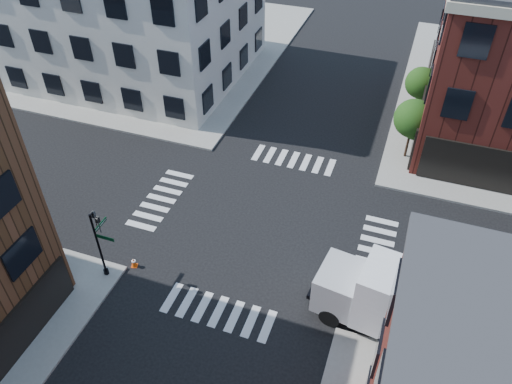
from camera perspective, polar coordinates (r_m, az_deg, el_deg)
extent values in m
plane|color=black|center=(31.02, 0.69, -3.62)|extent=(120.00, 120.00, 0.00)
cube|color=gray|center=(55.03, -13.57, 16.34)|extent=(30.00, 30.00, 0.15)
cube|color=silver|center=(48.16, -15.57, 19.56)|extent=(22.00, 16.00, 11.00)
cylinder|color=black|center=(37.39, 16.84, 4.91)|extent=(0.18, 0.18, 1.47)
cylinder|color=black|center=(36.98, 17.05, 5.83)|extent=(0.12, 0.12, 1.47)
sphere|color=#1A3C10|center=(36.11, 17.56, 8.02)|extent=(2.69, 2.69, 2.69)
sphere|color=#1A3C10|center=(36.30, 17.76, 7.13)|extent=(1.85, 1.85, 1.85)
cylinder|color=black|center=(42.55, 17.74, 9.21)|extent=(0.18, 0.18, 1.33)
cylinder|color=black|center=(42.23, 17.92, 9.97)|extent=(0.12, 0.12, 1.33)
sphere|color=#1A3C10|center=(41.53, 18.34, 11.77)|extent=(2.43, 2.43, 2.43)
sphere|color=#1A3C10|center=(41.66, 18.53, 11.04)|extent=(1.67, 1.67, 1.67)
cylinder|color=black|center=(27.75, -17.52, -5.97)|extent=(0.12, 0.12, 4.60)
cylinder|color=black|center=(29.18, -16.74, -8.69)|extent=(0.28, 0.28, 0.30)
cube|color=#053819|center=(26.89, -16.91, -5.03)|extent=(1.10, 0.03, 0.22)
cube|color=#053819|center=(27.30, -17.35, -3.60)|extent=(0.03, 1.10, 0.22)
imported|color=black|center=(26.54, -17.45, -3.64)|extent=(0.22, 0.18, 1.10)
imported|color=black|center=(26.91, -17.96, -3.05)|extent=(0.18, 0.22, 1.10)
cube|color=white|center=(25.18, 18.80, -12.64)|extent=(6.62, 3.53, 3.37)
cube|color=maroon|center=(24.31, 18.08, -15.04)|extent=(2.38, 0.36, 0.76)
cube|color=maroon|center=(26.09, 19.46, -10.41)|extent=(2.38, 0.36, 0.76)
cube|color=silver|center=(25.88, 9.59, -10.56)|extent=(2.50, 2.88, 2.18)
cube|color=black|center=(25.75, 7.50, -9.27)|extent=(0.38, 2.06, 0.98)
cube|color=black|center=(26.54, 15.21, -14.07)|extent=(8.77, 2.23, 0.27)
cylinder|color=black|center=(26.09, 8.44, -13.91)|extent=(1.13, 0.52, 1.09)
cylinder|color=black|center=(27.47, 10.15, -10.39)|extent=(1.13, 0.52, 1.09)
cylinder|color=black|center=(25.85, 16.91, -16.71)|extent=(1.13, 0.52, 1.09)
cylinder|color=black|center=(27.25, 18.09, -12.97)|extent=(1.13, 0.52, 1.09)
cylinder|color=black|center=(26.02, 22.69, -18.38)|extent=(1.13, 0.52, 1.09)
cylinder|color=black|center=(27.41, 23.48, -14.56)|extent=(1.13, 0.52, 1.09)
cube|color=#F14E0A|center=(29.44, -13.70, -8.19)|extent=(0.43, 0.43, 0.04)
cone|color=#F14E0A|center=(29.22, -13.79, -7.80)|extent=(0.41, 0.41, 0.62)
cylinder|color=white|center=(29.16, -13.82, -7.69)|extent=(0.24, 0.24, 0.07)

